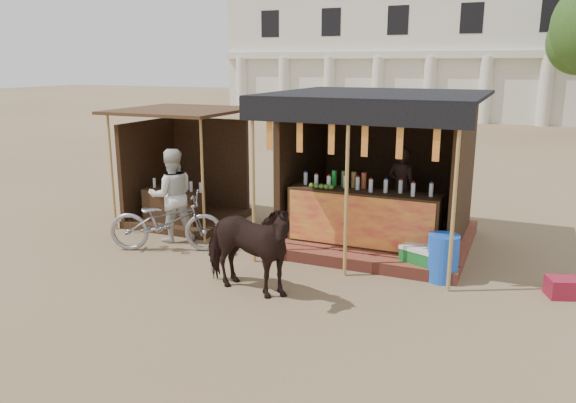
# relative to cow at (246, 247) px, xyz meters

# --- Properties ---
(ground) EXTENTS (120.00, 120.00, 0.00)m
(ground) POSITION_rel_cow_xyz_m (0.10, -0.30, -0.71)
(ground) COLOR #846B4C
(ground) RESTS_ON ground
(main_stall) EXTENTS (3.60, 3.61, 2.78)m
(main_stall) POSITION_rel_cow_xyz_m (1.11, 3.05, 0.32)
(main_stall) COLOR brown
(main_stall) RESTS_ON ground
(secondary_stall) EXTENTS (2.40, 2.40, 2.38)m
(secondary_stall) POSITION_rel_cow_xyz_m (-3.07, 2.93, 0.15)
(secondary_stall) COLOR #382314
(secondary_stall) RESTS_ON ground
(cow) EXTENTS (1.76, 1.00, 1.41)m
(cow) POSITION_rel_cow_xyz_m (0.00, 0.00, 0.00)
(cow) COLOR black
(cow) RESTS_ON ground
(motorbike) EXTENTS (2.15, 1.42, 1.07)m
(motorbike) POSITION_rel_cow_xyz_m (-2.21, 1.16, -0.17)
(motorbike) COLOR gray
(motorbike) RESTS_ON ground
(bystander) EXTENTS (1.08, 1.06, 1.75)m
(bystander) POSITION_rel_cow_xyz_m (-2.44, 1.70, 0.17)
(bystander) COLOR silver
(bystander) RESTS_ON ground
(blue_barrel) EXTENTS (0.51, 0.51, 0.74)m
(blue_barrel) POSITION_rel_cow_xyz_m (2.54, 1.64, -0.34)
(blue_barrel) COLOR blue
(blue_barrel) RESTS_ON ground
(red_crate) EXTENTS (0.52, 0.48, 0.28)m
(red_crate) POSITION_rel_cow_xyz_m (4.24, 1.70, -0.56)
(red_crate) COLOR maroon
(red_crate) RESTS_ON ground
(cooler) EXTENTS (0.76, 0.65, 0.46)m
(cooler) POSITION_rel_cow_xyz_m (2.21, 1.81, -0.47)
(cooler) COLOR #186D29
(cooler) RESTS_ON ground
(background_building) EXTENTS (26.00, 7.45, 8.18)m
(background_building) POSITION_rel_cow_xyz_m (-1.90, 29.64, 3.28)
(background_building) COLOR silver
(background_building) RESTS_ON ground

